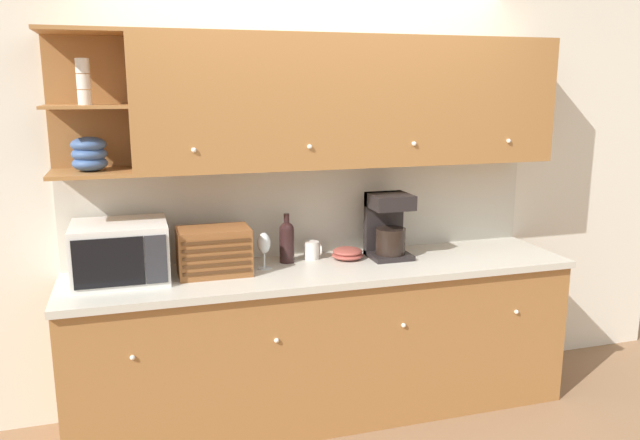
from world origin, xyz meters
name	(u,v)px	position (x,y,z in m)	size (l,w,h in m)	color
ground_plane	(310,387)	(0.00, 0.00, 0.00)	(24.00, 24.00, 0.00)	#896647
wall_back	(308,192)	(0.00, 0.03, 1.30)	(5.32, 0.06, 2.60)	silver
counter_unit	(325,340)	(0.00, -0.31, 0.46)	(2.94, 0.66, 0.92)	#A36B38
backsplash_panel	(310,209)	(0.00, -0.01, 1.20)	(2.92, 0.01, 0.57)	beige
upper_cabinets	(345,102)	(0.16, -0.18, 1.85)	(2.92, 0.38, 0.74)	#A36B38
microwave	(120,252)	(-1.13, -0.26, 1.08)	(0.49, 0.41, 0.32)	silver
bread_box	(214,251)	(-0.63, -0.28, 1.05)	(0.40, 0.25, 0.26)	brown
wine_glass	(264,244)	(-0.35, -0.26, 1.06)	(0.08, 0.08, 0.21)	silver
wine_bottle	(287,240)	(-0.19, -0.17, 1.05)	(0.09, 0.09, 0.30)	black
mug	(312,250)	(-0.03, -0.14, 0.97)	(0.10, 0.09, 0.11)	silver
bowl_stack_on_counter	(347,253)	(0.18, -0.20, 0.95)	(0.19, 0.19, 0.07)	#9E473D
coffee_maker	(388,225)	(0.43, -0.22, 1.11)	(0.24, 0.24, 0.39)	black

